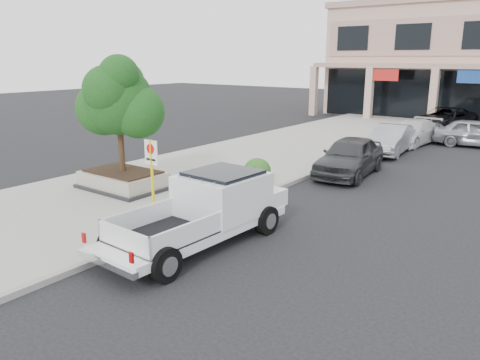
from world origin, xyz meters
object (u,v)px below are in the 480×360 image
object	(u,v)px
no_parking_sign	(152,166)
pickup_truck	(196,212)
curb_car_c	(412,132)
planter_tree	(124,100)
curb_car_d	(445,120)
planter	(123,180)
curb_car_a	(350,156)
lot_car_a	(477,133)
curb_car_b	(390,140)

from	to	relation	value
no_parking_sign	pickup_truck	world-z (taller)	no_parking_sign
no_parking_sign	curb_car_c	xyz separation A→B (m)	(2.55, 17.79, -0.92)
planter_tree	curb_car_d	world-z (taller)	planter_tree
planter	pickup_truck	distance (m)	6.10
curb_car_a	curb_car_d	size ratio (longest dim) A/B	0.81
no_parking_sign	lot_car_a	distance (m)	20.07
curb_car_a	lot_car_a	bearing A→B (deg)	68.50
planter	curb_car_b	bearing A→B (deg)	67.76
pickup_truck	planter_tree	bearing A→B (deg)	159.41
no_parking_sign	planter	bearing A→B (deg)	157.96
curb_car_a	curb_car_c	distance (m)	9.07
curb_car_c	curb_car_d	xyz separation A→B (m)	(0.26, 6.15, 0.12)
planter_tree	pickup_truck	world-z (taller)	planter_tree
planter	planter_tree	bearing A→B (deg)	48.97
planter_tree	lot_car_a	bearing A→B (deg)	64.57
curb_car_a	curb_car_b	size ratio (longest dim) A/B	1.07
curb_car_a	curb_car_b	xyz separation A→B (m)	(-0.26, 5.67, -0.08)
curb_car_c	pickup_truck	bearing A→B (deg)	-83.24
curb_car_c	curb_car_b	bearing A→B (deg)	-84.71
planter	curb_car_c	size ratio (longest dim) A/B	0.65
curb_car_b	curb_car_d	xyz separation A→B (m)	(0.30, 9.55, 0.08)
curb_car_d	lot_car_a	size ratio (longest dim) A/B	1.29
planter	curb_car_a	xyz separation A→B (m)	(5.66, 7.54, 0.35)
planter	lot_car_a	bearing A→B (deg)	64.42
pickup_truck	curb_car_a	size ratio (longest dim) A/B	1.22
planter	curb_car_c	distance (m)	17.49
curb_car_b	lot_car_a	distance (m)	5.81
curb_car_d	no_parking_sign	bearing A→B (deg)	-89.71
curb_car_c	planter_tree	bearing A→B (deg)	-101.83
no_parking_sign	lot_car_a	size ratio (longest dim) A/B	0.50
pickup_truck	curb_car_b	distance (m)	15.41
curb_car_c	lot_car_a	distance (m)	3.49
planter	curb_car_d	distance (m)	23.47
no_parking_sign	curb_car_d	bearing A→B (deg)	83.31
planter	curb_car_a	size ratio (longest dim) A/B	0.66
curb_car_a	curb_car_c	world-z (taller)	curb_car_a
planter_tree	curb_car_a	world-z (taller)	planter_tree
curb_car_b	curb_car_c	world-z (taller)	curb_car_b
pickup_truck	curb_car_c	bearing A→B (deg)	93.05
planter_tree	curb_car_b	distance (m)	14.33
no_parking_sign	curb_car_c	size ratio (longest dim) A/B	0.47
curb_car_a	planter	bearing A→B (deg)	-132.52
planter_tree	curb_car_a	distance (m)	9.58
planter	planter_tree	xyz separation A→B (m)	(0.13, 0.15, 2.94)
curb_car_b	planter_tree	bearing A→B (deg)	-116.97
pickup_truck	curb_car_b	size ratio (longest dim) A/B	1.31
planter	curb_car_b	world-z (taller)	curb_car_b
planter_tree	curb_car_c	bearing A→B (deg)	72.11
curb_car_c	curb_car_d	distance (m)	6.15
planter_tree	planter	bearing A→B (deg)	-131.03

